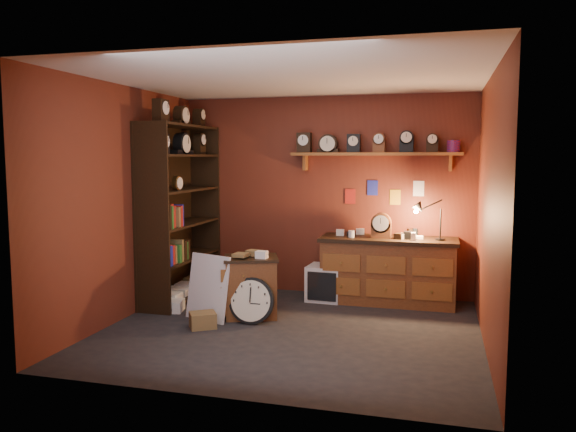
{
  "coord_description": "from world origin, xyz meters",
  "views": [
    {
      "loc": [
        1.53,
        -5.74,
        1.88
      ],
      "look_at": [
        -0.12,
        0.35,
        1.22
      ],
      "focal_mm": 35.0,
      "sensor_mm": 36.0,
      "label": 1
    }
  ],
  "objects_px": {
    "workbench": "(388,267)",
    "big_round_clock": "(251,301)",
    "shelving_unit": "(178,205)",
    "low_cabinet": "(251,284)"
  },
  "relations": [
    {
      "from": "workbench",
      "to": "big_round_clock",
      "type": "xyz_separation_m",
      "value": [
        -1.41,
        -1.33,
        -0.21
      ]
    },
    {
      "from": "shelving_unit",
      "to": "big_round_clock",
      "type": "distance_m",
      "value": 1.83
    },
    {
      "from": "shelving_unit",
      "to": "low_cabinet",
      "type": "distance_m",
      "value": 1.58
    },
    {
      "from": "big_round_clock",
      "to": "shelving_unit",
      "type": "bearing_deg",
      "value": 147.25
    },
    {
      "from": "big_round_clock",
      "to": "workbench",
      "type": "bearing_deg",
      "value": 43.22
    },
    {
      "from": "workbench",
      "to": "big_round_clock",
      "type": "height_order",
      "value": "workbench"
    },
    {
      "from": "workbench",
      "to": "low_cabinet",
      "type": "xyz_separation_m",
      "value": [
        -1.51,
        -1.05,
        -0.08
      ]
    },
    {
      "from": "shelving_unit",
      "to": "big_round_clock",
      "type": "bearing_deg",
      "value": -32.75
    },
    {
      "from": "low_cabinet",
      "to": "big_round_clock",
      "type": "xyz_separation_m",
      "value": [
        0.1,
        -0.27,
        -0.13
      ]
    },
    {
      "from": "shelving_unit",
      "to": "workbench",
      "type": "bearing_deg",
      "value": 10.37
    }
  ]
}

